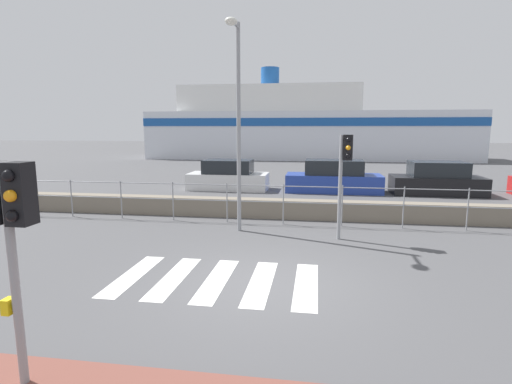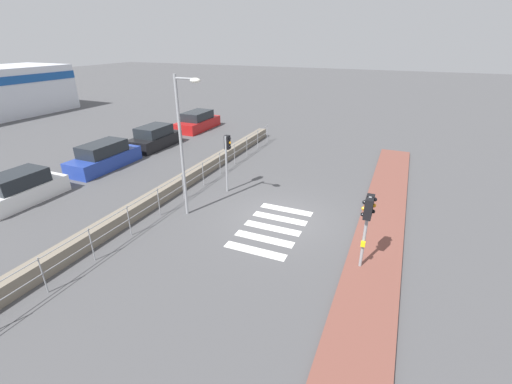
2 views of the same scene
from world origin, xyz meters
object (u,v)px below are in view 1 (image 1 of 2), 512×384
traffic_light_far (345,163)px  streetlamp (237,104)px  parked_car_white (228,177)px  traffic_light_near (8,216)px  parked_car_black (437,180)px  parked_car_blue (334,178)px  ferry_boat (300,128)px

traffic_light_far → streetlamp: streetlamp is taller
streetlamp → parked_car_white: bearing=104.5°
traffic_light_near → parked_car_black: (8.81, 15.52, -1.45)m
traffic_light_near → streetlamp: (1.06, 7.42, 1.59)m
streetlamp → parked_car_white: 8.90m
traffic_light_near → parked_car_blue: traffic_light_near is taller
streetlamp → parked_car_blue: 9.17m
traffic_light_far → ferry_boat: (-2.52, 29.55, 0.91)m
parked_car_white → parked_car_blue: 5.16m
ferry_boat → parked_car_blue: (2.59, -21.16, -2.36)m
parked_car_white → streetlamp: bearing=-75.5°
streetlamp → ferry_boat: (0.48, 29.26, -0.67)m
traffic_light_near → parked_car_white: 15.62m
parked_car_blue → streetlamp: bearing=-110.7°
parked_car_white → parked_car_blue: parked_car_blue is taller
streetlamp → parked_car_black: 11.62m
traffic_light_near → parked_car_blue: 16.12m
traffic_light_far → streetlamp: (-3.00, 0.29, 1.59)m
ferry_boat → parked_car_blue: size_ratio=6.94×
traffic_light_far → ferry_boat: 29.67m
streetlamp → parked_car_black: (7.76, 8.10, -3.05)m
traffic_light_far → parked_car_blue: size_ratio=0.64×
ferry_boat → traffic_light_near: bearing=-92.4°
traffic_light_far → parked_car_white: size_ratio=0.73×
parked_car_black → traffic_light_near: bearing=-119.6°
parked_car_white → traffic_light_far: bearing=-58.8°
traffic_light_near → streetlamp: size_ratio=0.45×
traffic_light_far → streetlamp: size_ratio=0.48×
streetlamp → parked_car_blue: size_ratio=1.32×
traffic_light_far → parked_car_white: (-5.09, 8.39, -1.47)m
traffic_light_far → parked_car_white: traffic_light_far is taller
traffic_light_near → parked_car_white: bearing=93.8°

